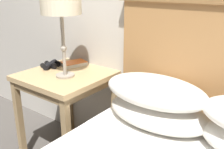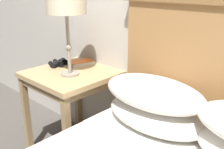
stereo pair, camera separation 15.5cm
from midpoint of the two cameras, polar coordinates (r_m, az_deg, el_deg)
The scene contains 4 objects.
nightstand at distance 1.95m, azimuth -6.52°, elevation -1.94°, with size 0.58×0.58×0.68m.
table_lamp at distance 1.76m, azimuth -7.40°, elevation 14.83°, with size 0.26×0.26×0.58m.
book_on_nightstand at distance 2.09m, azimuth -4.58°, elevation 2.59°, with size 0.17×0.21×0.03m.
binoculars_pair at distance 2.08m, azimuth -9.56°, elevation 2.49°, with size 0.16×0.16×0.05m.
Camera 2 is at (0.92, -0.55, 1.29)m, focal length 42.00 mm.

